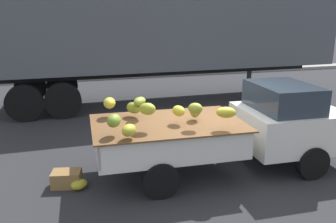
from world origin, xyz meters
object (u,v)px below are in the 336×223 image
fallen_banana_bunch_near_tailgate (79,184)px  pickup_truck (262,125)px  semi_trailer (165,29)px  produce_crate (67,179)px

fallen_banana_bunch_near_tailgate → pickup_truck: bearing=0.9°
pickup_truck → semi_trailer: 6.14m
pickup_truck → produce_crate: 3.96m
pickup_truck → semi_trailer: bearing=96.0°
semi_trailer → produce_crate: size_ratio=23.15×
produce_crate → semi_trailer: bearing=59.1°
pickup_truck → produce_crate: bearing=179.9°
pickup_truck → fallen_banana_bunch_near_tailgate: (-3.67, -0.06, -0.79)m
fallen_banana_bunch_near_tailgate → produce_crate: produce_crate is taller
semi_trailer → produce_crate: 7.13m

